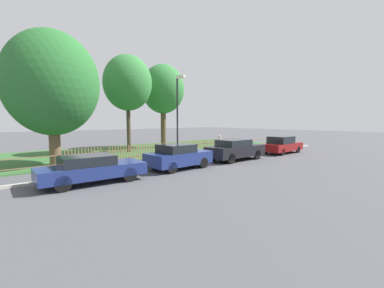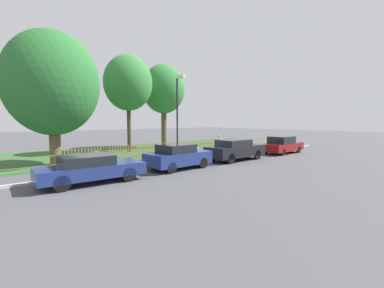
{
  "view_description": "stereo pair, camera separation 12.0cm",
  "coord_description": "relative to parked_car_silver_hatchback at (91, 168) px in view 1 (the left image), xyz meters",
  "views": [
    {
      "loc": [
        -10.9,
        -12.53,
        2.75
      ],
      "look_at": [
        0.68,
        0.97,
        1.1
      ],
      "focal_mm": 24.0,
      "sensor_mm": 36.0,
      "label": 1
    },
    {
      "loc": [
        -10.81,
        -12.61,
        2.75
      ],
      "look_at": [
        0.68,
        0.97,
        1.1
      ],
      "focal_mm": 24.0,
      "sensor_mm": 36.0,
      "label": 2
    }
  ],
  "objects": [
    {
      "name": "tree_behind_motorcycle",
      "position": [
        6.4,
        9.12,
        5.24
      ],
      "size": [
        4.09,
        4.09,
        8.26
      ],
      "color": "#473828",
      "rests_on": "ground"
    },
    {
      "name": "grass_strip",
      "position": [
        7.05,
        9.62,
        -0.65
      ],
      "size": [
        32.4,
        11.11,
        0.01
      ],
      "primitive_type": "cube",
      "color": "#33602D",
      "rests_on": "ground"
    },
    {
      "name": "covered_motorcycle",
      "position": [
        7.61,
        2.42,
        -0.01
      ],
      "size": [
        1.97,
        0.76,
        1.07
      ],
      "rotation": [
        0.0,
        0.0,
        0.09
      ],
      "color": "black",
      "rests_on": "ground"
    },
    {
      "name": "parked_car_navy_estate",
      "position": [
        9.83,
        0.12,
        0.1
      ],
      "size": [
        4.53,
        1.76,
        1.44
      ],
      "rotation": [
        0.0,
        0.0,
        0.01
      ],
      "color": "black",
      "rests_on": "ground"
    },
    {
      "name": "ground_plane",
      "position": [
        7.05,
        1.28,
        -0.65
      ],
      "size": [
        120.0,
        120.0,
        0.0
      ],
      "primitive_type": "plane",
      "color": "#4C4C51"
    },
    {
      "name": "tree_mid_park",
      "position": [
        11.02,
        10.6,
        5.19
      ],
      "size": [
        4.28,
        4.28,
        8.36
      ],
      "color": "brown",
      "rests_on": "ground"
    },
    {
      "name": "parked_car_black_saloon",
      "position": [
        4.94,
        0.2,
        0.06
      ],
      "size": [
        3.78,
        1.94,
        1.41
      ],
      "rotation": [
        0.0,
        0.0,
        0.04
      ],
      "color": "navy",
      "rests_on": "ground"
    },
    {
      "name": "parked_car_red_compact",
      "position": [
        15.67,
        0.02,
        0.05
      ],
      "size": [
        4.24,
        1.81,
        1.42
      ],
      "rotation": [
        0.0,
        0.0,
        0.03
      ],
      "color": "maroon",
      "rests_on": "ground"
    },
    {
      "name": "park_fence",
      "position": [
        7.05,
        4.07,
        -0.08
      ],
      "size": [
        32.4,
        0.05,
        1.15
      ],
      "color": "olive",
      "rests_on": "ground"
    },
    {
      "name": "street_lamp",
      "position": [
        6.14,
        1.73,
        2.84
      ],
      "size": [
        0.2,
        0.79,
        5.53
      ],
      "color": "black",
      "rests_on": "ground"
    },
    {
      "name": "tree_nearest_kerb",
      "position": [
        -0.05,
        6.17,
        4.29
      ],
      "size": [
        5.45,
        5.45,
        8.1
      ],
      "color": "brown",
      "rests_on": "ground"
    },
    {
      "name": "kerb_stone",
      "position": [
        7.05,
        1.38,
        -0.59
      ],
      "size": [
        32.4,
        0.2,
        0.12
      ],
      "primitive_type": "cube",
      "color": "#B2ADA3",
      "rests_on": "ground"
    },
    {
      "name": "parked_car_silver_hatchback",
      "position": [
        0.0,
        0.0,
        0.0
      ],
      "size": [
        4.5,
        1.9,
        1.24
      ],
      "rotation": [
        0.0,
        0.0,
        -0.04
      ],
      "color": "navy",
      "rests_on": "ground"
    },
    {
      "name": "pedestrian_near_fence",
      "position": [
        10.96,
        2.69,
        0.25
      ],
      "size": [
        0.38,
        0.38,
        1.59
      ],
      "rotation": [
        0.0,
        0.0,
        0.2
      ],
      "color": "#2D3351",
      "rests_on": "ground"
    }
  ]
}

